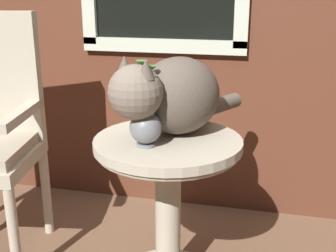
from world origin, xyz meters
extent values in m
cube|color=beige|center=(0.10, 0.76, 0.90)|extent=(0.86, 0.03, 0.07)
cylinder|color=#B2A893|center=(0.29, 0.06, 0.32)|extent=(0.10, 0.10, 0.58)
cylinder|color=#B2A893|center=(0.29, 0.06, 0.63)|extent=(0.56, 0.56, 0.03)
torus|color=#B2A893|center=(0.29, 0.06, 0.60)|extent=(0.54, 0.54, 0.02)
cylinder|color=#B2A893|center=(-0.32, -0.08, 0.22)|extent=(0.04, 0.04, 0.44)
cylinder|color=#B2A893|center=(-0.39, 0.32, 0.22)|extent=(0.04, 0.04, 0.44)
cube|color=#B2A893|center=(-0.36, 0.12, 0.68)|extent=(0.12, 0.41, 0.04)
ellipsoid|color=brown|center=(0.31, 0.14, 0.79)|extent=(0.43, 0.44, 0.30)
sphere|color=#76695D|center=(0.20, -0.05, 0.84)|extent=(0.19, 0.19, 0.19)
cone|color=brown|center=(0.16, -0.02, 0.93)|extent=(0.06, 0.06, 0.07)
cone|color=brown|center=(0.25, -0.08, 0.93)|extent=(0.06, 0.06, 0.07)
cylinder|color=brown|center=(0.43, 0.34, 0.70)|extent=(0.21, 0.30, 0.06)
cylinder|color=slate|center=(0.23, -0.04, 0.65)|extent=(0.07, 0.07, 0.01)
ellipsoid|color=slate|center=(0.23, -0.04, 0.71)|extent=(0.11, 0.11, 0.11)
cylinder|color=slate|center=(0.23, -0.04, 0.78)|extent=(0.06, 0.06, 0.04)
torus|color=slate|center=(0.23, -0.04, 0.80)|extent=(0.08, 0.08, 0.01)
cylinder|color=#47893D|center=(0.24, -0.01, 0.86)|extent=(0.01, 0.06, 0.12)
cone|color=#47893D|center=(0.24, 0.01, 0.92)|extent=(0.04, 0.04, 0.02)
cylinder|color=#47893D|center=(0.22, -0.03, 0.87)|extent=(0.02, 0.02, 0.14)
cone|color=#47893D|center=(0.22, -0.02, 0.94)|extent=(0.04, 0.04, 0.02)
cylinder|color=#47893D|center=(0.25, -0.05, 0.85)|extent=(0.03, 0.02, 0.10)
cone|color=#47893D|center=(0.26, -0.05, 0.90)|extent=(0.04, 0.04, 0.02)
camera|label=1|loc=(0.65, -1.46, 1.19)|focal=46.93mm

